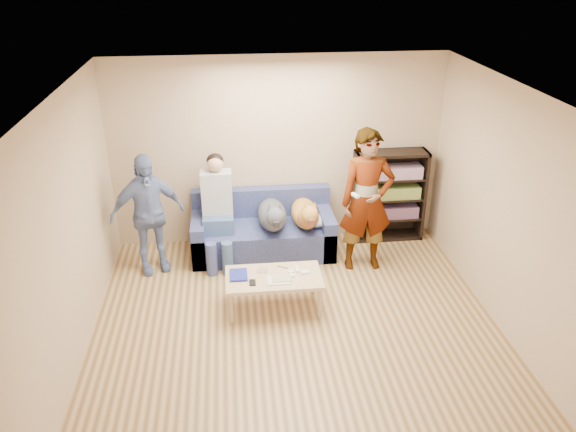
{
  "coord_description": "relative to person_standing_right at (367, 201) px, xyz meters",
  "views": [
    {
      "loc": [
        -0.65,
        -4.72,
        3.82
      ],
      "look_at": [
        0.0,
        1.2,
        0.95
      ],
      "focal_mm": 35.0,
      "sensor_mm": 36.0,
      "label": 1
    }
  ],
  "objects": [
    {
      "name": "ceiling",
      "position": [
        -1.04,
        -1.56,
        1.67
      ],
      "size": [
        5.0,
        5.0,
        0.0
      ],
      "primitive_type": "plane",
      "rotation": [
        3.14,
        0.0,
        0.0
      ],
      "color": "white",
      "rests_on": "ground"
    },
    {
      "name": "pen_black",
      "position": [
        -1.13,
        -0.65,
        -0.51
      ],
      "size": [
        0.13,
        0.08,
        0.01
      ],
      "primitive_type": "cylinder",
      "rotation": [
        0.0,
        1.57,
        -0.52
      ],
      "color": "black",
      "rests_on": "coffee_table"
    },
    {
      "name": "controller_a",
      "position": [
        -0.97,
        -0.73,
        -0.5
      ],
      "size": [
        0.04,
        0.13,
        0.03
      ],
      "primitive_type": "cube",
      "color": "white",
      "rests_on": "coffee_table"
    },
    {
      "name": "pen_orange",
      "position": [
        -1.27,
        -0.99,
        -0.51
      ],
      "size": [
        0.13,
        0.06,
        0.01
      ],
      "primitive_type": "cylinder",
      "rotation": [
        0.0,
        1.57,
        0.35
      ],
      "color": "orange",
      "rests_on": "coffee_table"
    },
    {
      "name": "sofa",
      "position": [
        -1.29,
        0.53,
        -0.65
      ],
      "size": [
        1.9,
        0.85,
        0.82
      ],
      "color": "#515B93",
      "rests_on": "ground"
    },
    {
      "name": "ground",
      "position": [
        -1.04,
        -1.56,
        -0.93
      ],
      "size": [
        5.0,
        5.0,
        0.0
      ],
      "primitive_type": "plane",
      "color": "brown",
      "rests_on": "ground"
    },
    {
      "name": "wall_left",
      "position": [
        -3.29,
        -1.56,
        0.37
      ],
      "size": [
        0.0,
        5.0,
        5.0
      ],
      "primitive_type": "plane",
      "rotation": [
        1.57,
        0.0,
        1.57
      ],
      "color": "tan",
      "rests_on": "ground"
    },
    {
      "name": "notebook_blue",
      "position": [
        -1.65,
        -0.78,
        -0.5
      ],
      "size": [
        0.2,
        0.26,
        0.03
      ],
      "primitive_type": "cube",
      "color": "navy",
      "rests_on": "coffee_table"
    },
    {
      "name": "dog_tan",
      "position": [
        -0.72,
        0.37,
        -0.32
      ],
      "size": [
        0.36,
        1.14,
        0.52
      ],
      "color": "#AD7835",
      "rests_on": "sofa"
    },
    {
      "name": "wallet",
      "position": [
        -1.5,
        -0.95,
        -0.5
      ],
      "size": [
        0.07,
        0.12,
        0.02
      ],
      "primitive_type": "cube",
      "color": "black",
      "rests_on": "coffee_table"
    },
    {
      "name": "papers",
      "position": [
        -1.2,
        -0.93,
        -0.5
      ],
      "size": [
        0.26,
        0.2,
        0.02
      ],
      "primitive_type": "cube",
      "color": "silver",
      "rests_on": "coffee_table"
    },
    {
      "name": "bookshelf",
      "position": [
        0.51,
        0.77,
        -0.25
      ],
      "size": [
        1.0,
        0.34,
        1.3
      ],
      "color": "black",
      "rests_on": "ground"
    },
    {
      "name": "held_controller",
      "position": [
        -0.2,
        -0.2,
        0.17
      ],
      "size": [
        0.08,
        0.13,
        0.03
      ],
      "primitive_type": "cube",
      "rotation": [
        0.0,
        0.0,
        0.36
      ],
      "color": "white",
      "rests_on": "person_standing_right"
    },
    {
      "name": "camera_silver",
      "position": [
        -1.37,
        -0.71,
        -0.49
      ],
      "size": [
        0.11,
        0.06,
        0.05
      ],
      "primitive_type": "cube",
      "color": "silver",
      "rests_on": "coffee_table"
    },
    {
      "name": "person_seated",
      "position": [
        -1.88,
        0.41,
        -0.16
      ],
      "size": [
        0.4,
        0.73,
        1.47
      ],
      "color": "#435F93",
      "rests_on": "sofa"
    },
    {
      "name": "wall_right",
      "position": [
        1.21,
        -1.56,
        0.37
      ],
      "size": [
        0.0,
        5.0,
        5.0
      ],
      "primitive_type": "plane",
      "rotation": [
        1.57,
        0.0,
        -1.57
      ],
      "color": "tan",
      "rests_on": "ground"
    },
    {
      "name": "headphone_cup_b",
      "position": [
        -1.05,
        -0.77,
        -0.5
      ],
      "size": [
        0.07,
        0.07,
        0.02
      ],
      "primitive_type": "cylinder",
      "color": "silver",
      "rests_on": "coffee_table"
    },
    {
      "name": "blanket",
      "position": [
        -0.58,
        0.4,
        -0.44
      ],
      "size": [
        0.39,
        0.33,
        0.14
      ],
      "primitive_type": "ellipsoid",
      "color": "silver",
      "rests_on": "sofa"
    },
    {
      "name": "controller_b",
      "position": [
        -0.89,
        -0.81,
        -0.5
      ],
      "size": [
        0.09,
        0.06,
        0.03
      ],
      "primitive_type": "cube",
      "color": "white",
      "rests_on": "coffee_table"
    },
    {
      "name": "dog_gray",
      "position": [
        -1.16,
        0.35,
        -0.31
      ],
      "size": [
        0.38,
        1.23,
        0.55
      ],
      "color": "#44474E",
      "rests_on": "sofa"
    },
    {
      "name": "person_standing_left",
      "position": [
        -2.75,
        0.21,
        -0.14
      ],
      "size": [
        1.01,
        0.69,
        1.59
      ],
      "primitive_type": "imported",
      "rotation": [
        0.0,
        0.0,
        0.36
      ],
      "color": "#768DBD",
      "rests_on": "ground"
    },
    {
      "name": "coffee_table",
      "position": [
        -1.25,
        -0.83,
        -0.56
      ],
      "size": [
        1.1,
        0.6,
        0.42
      ],
      "color": "#D9B286",
      "rests_on": "ground"
    },
    {
      "name": "headphone_cup_a",
      "position": [
        -1.05,
        -0.85,
        -0.5
      ],
      "size": [
        0.07,
        0.07,
        0.02
      ],
      "primitive_type": "cylinder",
      "color": "white",
      "rests_on": "coffee_table"
    },
    {
      "name": "person_standing_right",
      "position": [
        0.0,
        0.0,
        0.0
      ],
      "size": [
        0.68,
        0.45,
        1.86
      ],
      "primitive_type": "imported",
      "rotation": [
        0.0,
        0.0,
        0.01
      ],
      "color": "gray",
      "rests_on": "ground"
    },
    {
      "name": "wall_back",
      "position": [
        -1.04,
        0.94,
        0.37
      ],
      "size": [
        4.5,
        0.0,
        4.5
      ],
      "primitive_type": "plane",
      "rotation": [
        1.57,
        0.0,
        0.0
      ],
      "color": "tan",
      "rests_on": "ground"
    },
    {
      "name": "magazine",
      "position": [
        -1.17,
        -0.91,
        -0.49
      ],
      "size": [
        0.22,
        0.17,
        0.01
      ],
      "primitive_type": "cube",
      "color": "#AEAB8B",
      "rests_on": "coffee_table"
    }
  ]
}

